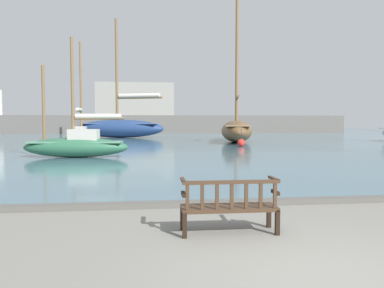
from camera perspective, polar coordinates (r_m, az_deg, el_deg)
ground_plane at (r=5.04m, az=18.67°, el=-18.49°), size 160.00×160.00×0.00m
harbor_water at (r=48.29m, az=-4.37°, el=1.29°), size 100.00×80.00×0.08m
quay_edge_kerb at (r=8.51m, az=7.33°, el=-8.83°), size 40.00×0.30×0.12m
park_bench at (r=6.34m, az=5.71°, el=-9.29°), size 1.61×0.54×0.92m
sailboat_mid_port at (r=31.38m, az=-16.51°, el=1.19°), size 1.73×6.82×8.14m
sailboat_centre_channel at (r=33.07m, az=6.79°, el=2.17°), size 4.64×12.29×13.40m
sailboat_nearest_starboard at (r=41.99m, az=-10.94°, el=2.57°), size 10.53×6.13×12.95m
sailboat_distant_harbor at (r=19.51m, az=-17.15°, el=-0.08°), size 5.28×1.88×5.92m
channel_buoy at (r=26.80m, az=7.50°, el=0.21°), size 0.53×0.53×1.23m
far_breakwater at (r=56.22m, az=-5.78°, el=3.85°), size 56.72×2.40×7.57m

